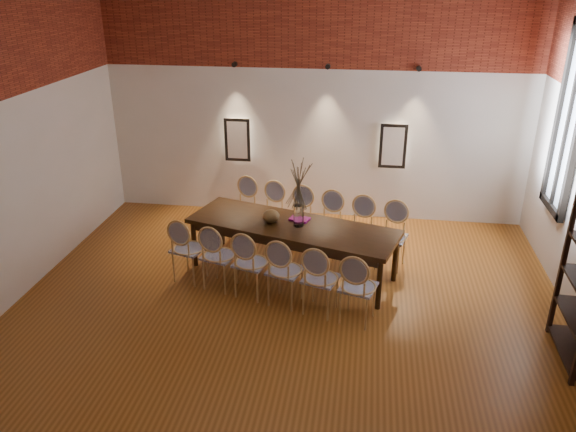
# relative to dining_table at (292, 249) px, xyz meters

# --- Properties ---
(floor) EXTENTS (7.00, 7.00, 0.02)m
(floor) POSITION_rel_dining_table_xyz_m (0.07, -1.33, -0.39)
(floor) COLOR #92541D
(floor) RESTS_ON ground
(wall_back) EXTENTS (7.00, 0.10, 4.00)m
(wall_back) POSITION_rel_dining_table_xyz_m (0.07, 2.22, 1.62)
(wall_back) COLOR silver
(wall_back) RESTS_ON ground
(wall_front) EXTENTS (7.00, 0.10, 4.00)m
(wall_front) POSITION_rel_dining_table_xyz_m (0.07, -4.88, 1.62)
(wall_front) COLOR silver
(wall_front) RESTS_ON ground
(brick_band_back) EXTENTS (7.00, 0.02, 1.50)m
(brick_band_back) POSITION_rel_dining_table_xyz_m (0.07, 2.15, 2.88)
(brick_band_back) COLOR maroon
(brick_band_back) RESTS_ON ground
(brick_band_front) EXTENTS (7.00, 0.02, 1.50)m
(brick_band_front) POSITION_rel_dining_table_xyz_m (0.07, -4.81, 2.88)
(brick_band_front) COLOR maroon
(brick_band_front) RESTS_ON ground
(niche_left) EXTENTS (0.36, 0.06, 0.66)m
(niche_left) POSITION_rel_dining_table_xyz_m (-1.23, 2.12, 0.93)
(niche_left) COLOR #FFEAC6
(niche_left) RESTS_ON wall_back
(niche_right) EXTENTS (0.36, 0.06, 0.66)m
(niche_right) POSITION_rel_dining_table_xyz_m (1.37, 2.12, 0.93)
(niche_right) COLOR #FFEAC6
(niche_right) RESTS_ON wall_back
(spot_fixture_left) EXTENTS (0.08, 0.10, 0.08)m
(spot_fixture_left) POSITION_rel_dining_table_xyz_m (-1.23, 2.09, 2.17)
(spot_fixture_left) COLOR black
(spot_fixture_left) RESTS_ON wall_back
(spot_fixture_mid) EXTENTS (0.08, 0.10, 0.08)m
(spot_fixture_mid) POSITION_rel_dining_table_xyz_m (0.27, 2.09, 2.17)
(spot_fixture_mid) COLOR black
(spot_fixture_mid) RESTS_ON wall_back
(spot_fixture_right) EXTENTS (0.08, 0.10, 0.08)m
(spot_fixture_right) POSITION_rel_dining_table_xyz_m (1.67, 2.09, 2.17)
(spot_fixture_right) COLOR black
(spot_fixture_right) RESTS_ON wall_back
(window_glass) EXTENTS (0.02, 0.78, 2.38)m
(window_glass) POSITION_rel_dining_table_xyz_m (3.53, 0.67, 1.77)
(window_glass) COLOR silver
(window_glass) RESTS_ON wall_right
(window_frame) EXTENTS (0.08, 0.90, 2.50)m
(window_frame) POSITION_rel_dining_table_xyz_m (3.51, 0.67, 1.77)
(window_frame) COLOR black
(window_frame) RESTS_ON wall_right
(window_mullion) EXTENTS (0.06, 0.06, 2.40)m
(window_mullion) POSITION_rel_dining_table_xyz_m (3.51, 0.67, 1.77)
(window_mullion) COLOR black
(window_mullion) RESTS_ON wall_right
(dining_table) EXTENTS (3.03, 1.71, 0.75)m
(dining_table) POSITION_rel_dining_table_xyz_m (0.00, 0.00, 0.00)
(dining_table) COLOR black
(dining_table) RESTS_ON floor
(chair_near_a) EXTENTS (0.55, 0.55, 0.94)m
(chair_near_a) POSITION_rel_dining_table_xyz_m (-1.36, -0.37, 0.09)
(chair_near_a) COLOR tan
(chair_near_a) RESTS_ON floor
(chair_near_b) EXTENTS (0.55, 0.55, 0.94)m
(chair_near_b) POSITION_rel_dining_table_xyz_m (-0.90, -0.51, 0.09)
(chair_near_b) COLOR tan
(chair_near_b) RESTS_ON floor
(chair_near_c) EXTENTS (0.55, 0.55, 0.94)m
(chair_near_c) POSITION_rel_dining_table_xyz_m (-0.44, -0.65, 0.09)
(chair_near_c) COLOR tan
(chair_near_c) RESTS_ON floor
(chair_near_d) EXTENTS (0.55, 0.55, 0.94)m
(chair_near_d) POSITION_rel_dining_table_xyz_m (0.02, -0.78, 0.09)
(chair_near_d) COLOR tan
(chair_near_d) RESTS_ON floor
(chair_near_e) EXTENTS (0.55, 0.55, 0.94)m
(chair_near_e) POSITION_rel_dining_table_xyz_m (0.48, -0.92, 0.09)
(chair_near_e) COLOR tan
(chair_near_e) RESTS_ON floor
(chair_near_f) EXTENTS (0.55, 0.55, 0.94)m
(chair_near_f) POSITION_rel_dining_table_xyz_m (0.94, -1.05, 0.09)
(chair_near_f) COLOR tan
(chair_near_f) RESTS_ON floor
(chair_far_a) EXTENTS (0.55, 0.55, 0.94)m
(chair_far_a) POSITION_rel_dining_table_xyz_m (-0.94, 1.05, 0.09)
(chair_far_a) COLOR tan
(chair_far_a) RESTS_ON floor
(chair_far_b) EXTENTS (0.55, 0.55, 0.94)m
(chair_far_b) POSITION_rel_dining_table_xyz_m (-0.48, 0.92, 0.09)
(chair_far_b) COLOR tan
(chair_far_b) RESTS_ON floor
(chair_far_c) EXTENTS (0.55, 0.55, 0.94)m
(chair_far_c) POSITION_rel_dining_table_xyz_m (-0.02, 0.78, 0.09)
(chair_far_c) COLOR tan
(chair_far_c) RESTS_ON floor
(chair_far_d) EXTENTS (0.55, 0.55, 0.94)m
(chair_far_d) POSITION_rel_dining_table_xyz_m (0.44, 0.65, 0.09)
(chair_far_d) COLOR tan
(chair_far_d) RESTS_ON floor
(chair_far_e) EXTENTS (0.55, 0.55, 0.94)m
(chair_far_e) POSITION_rel_dining_table_xyz_m (0.90, 0.51, 0.09)
(chair_far_e) COLOR tan
(chair_far_e) RESTS_ON floor
(chair_far_f) EXTENTS (0.55, 0.55, 0.94)m
(chair_far_f) POSITION_rel_dining_table_xyz_m (1.36, 0.37, 0.09)
(chair_far_f) COLOR tan
(chair_far_f) RESTS_ON floor
(vase) EXTENTS (0.14, 0.14, 0.30)m
(vase) POSITION_rel_dining_table_xyz_m (0.09, -0.03, 0.53)
(vase) COLOR silver
(vase) RESTS_ON dining_table
(dried_branches) EXTENTS (0.50, 0.50, 0.70)m
(dried_branches) POSITION_rel_dining_table_xyz_m (0.09, -0.03, 0.98)
(dried_branches) COLOR #4D4432
(dried_branches) RESTS_ON vase
(bowl) EXTENTS (0.24, 0.24, 0.18)m
(bowl) POSITION_rel_dining_table_xyz_m (-0.30, 0.04, 0.46)
(bowl) COLOR brown
(bowl) RESTS_ON dining_table
(book) EXTENTS (0.30, 0.25, 0.03)m
(book) POSITION_rel_dining_table_xyz_m (0.08, 0.16, 0.39)
(book) COLOR #7B0D5C
(book) RESTS_ON dining_table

